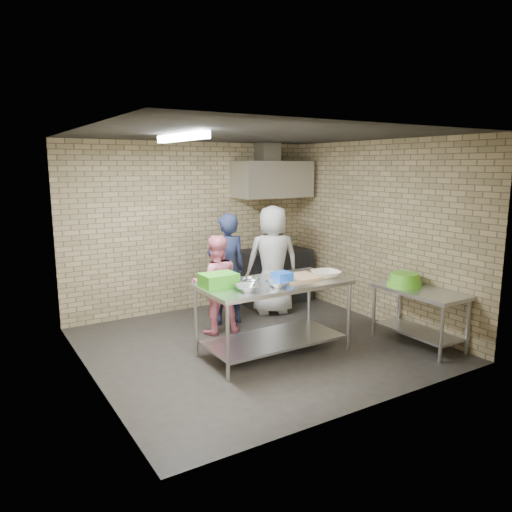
{
  "coord_description": "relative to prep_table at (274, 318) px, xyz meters",
  "views": [
    {
      "loc": [
        -3.21,
        -5.16,
        2.33
      ],
      "look_at": [
        0.1,
        0.2,
        1.15
      ],
      "focal_mm": 34.02,
      "sensor_mm": 36.0,
      "label": 1
    }
  ],
  "objects": [
    {
      "name": "mixing_bowl_c",
      "position": [
        -0.1,
        -0.22,
        0.49
      ],
      "size": [
        0.31,
        0.31,
        0.07
      ],
      "primitive_type": "imported",
      "rotation": [
        0.0,
        0.0,
        -0.18
      ],
      "color": "silver",
      "rests_on": "prep_table"
    },
    {
      "name": "wall_shelf",
      "position": [
        1.63,
        2.24,
        1.46
      ],
      "size": [
        0.8,
        0.2,
        0.04
      ],
      "primitive_type": "cube",
      "color": "#3F2B19",
      "rests_on": "back_wall"
    },
    {
      "name": "range_hood",
      "position": [
        1.33,
        2.05,
        1.64
      ],
      "size": [
        1.3,
        0.6,
        0.6
      ],
      "primitive_type": "cube",
      "color": "silver",
      "rests_on": "back_wall"
    },
    {
      "name": "bottle_green",
      "position": [
        1.78,
        2.24,
        1.55
      ],
      "size": [
        0.06,
        0.06,
        0.15
      ],
      "primitive_type": "cylinder",
      "color": "green",
      "rests_on": "wall_shelf"
    },
    {
      "name": "hood_duct",
      "position": [
        1.33,
        2.2,
        2.09
      ],
      "size": [
        0.35,
        0.3,
        0.3
      ],
      "primitive_type": "cube",
      "color": "#A5A8AD",
      "rests_on": "back_wall"
    },
    {
      "name": "floor",
      "position": [
        -0.02,
        0.35,
        -0.46
      ],
      "size": [
        4.2,
        4.2,
        0.0
      ],
      "primitive_type": "plane",
      "color": "black",
      "rests_on": "ground"
    },
    {
      "name": "mixing_bowl_a",
      "position": [
        -0.5,
        -0.2,
        0.5
      ],
      "size": [
        0.33,
        0.33,
        0.07
      ],
      "primitive_type": "imported",
      "rotation": [
        0.0,
        0.0,
        -0.18
      ],
      "color": "#B3B6BA",
      "rests_on": "prep_table"
    },
    {
      "name": "side_counter",
      "position": [
        1.78,
        -0.75,
        -0.09
      ],
      "size": [
        0.6,
        1.2,
        0.75
      ],
      "primitive_type": "cube",
      "color": "silver",
      "rests_on": "floor"
    },
    {
      "name": "right_wall",
      "position": [
        2.08,
        0.35,
        0.89
      ],
      "size": [
        0.06,
        4.0,
        2.7
      ],
      "primitive_type": "cube",
      "color": "tan",
      "rests_on": "ground"
    },
    {
      "name": "front_wall",
      "position": [
        -0.02,
        -1.65,
        0.89
      ],
      "size": [
        4.2,
        0.06,
        2.7
      ],
      "primitive_type": "cube",
      "color": "tan",
      "rests_on": "ground"
    },
    {
      "name": "mixing_bowl_b",
      "position": [
        -0.3,
        0.05,
        0.5
      ],
      "size": [
        0.26,
        0.26,
        0.07
      ],
      "primitive_type": "imported",
      "rotation": [
        0.0,
        0.0,
        -0.18
      ],
      "color": "silver",
      "rests_on": "prep_table"
    },
    {
      "name": "back_wall",
      "position": [
        -0.02,
        2.35,
        0.89
      ],
      "size": [
        4.2,
        0.06,
        2.7
      ],
      "primitive_type": "cube",
      "color": "tan",
      "rests_on": "ground"
    },
    {
      "name": "prep_table",
      "position": [
        0.0,
        0.0,
        0.0
      ],
      "size": [
        1.84,
        0.92,
        0.92
      ],
      "primitive_type": "cube",
      "color": "silver",
      "rests_on": "floor"
    },
    {
      "name": "cutting_board",
      "position": [
        0.35,
        -0.02,
        0.48
      ],
      "size": [
        0.56,
        0.43,
        0.03
      ],
      "primitive_type": "cube",
      "color": "tan",
      "rests_on": "prep_table"
    },
    {
      "name": "woman_pink",
      "position": [
        -0.26,
        1.06,
        0.23
      ],
      "size": [
        0.79,
        0.68,
        1.39
      ],
      "primitive_type": "imported",
      "rotation": [
        0.0,
        0.0,
        2.89
      ],
      "color": "pink",
      "rests_on": "floor"
    },
    {
      "name": "ceramic_bowl",
      "position": [
        0.7,
        -0.15,
        0.5
      ],
      "size": [
        0.41,
        0.41,
        0.09
      ],
      "primitive_type": "imported",
      "rotation": [
        0.0,
        0.0,
        -0.18
      ],
      "color": "beige",
      "rests_on": "prep_table"
    },
    {
      "name": "woman_white",
      "position": [
        0.93,
        1.44,
        0.4
      ],
      "size": [
        0.97,
        0.79,
        1.72
      ],
      "primitive_type": "imported",
      "rotation": [
        0.0,
        0.0,
        2.82
      ],
      "color": "silver",
      "rests_on": "floor"
    },
    {
      "name": "bottle_red",
      "position": [
        1.38,
        2.24,
        1.57
      ],
      "size": [
        0.07,
        0.07,
        0.18
      ],
      "primitive_type": "cylinder",
      "color": "#B22619",
      "rests_on": "wall_shelf"
    },
    {
      "name": "man_navy",
      "position": [
        0.07,
        1.36,
        0.36
      ],
      "size": [
        0.64,
        0.46,
        1.65
      ],
      "primitive_type": "imported",
      "rotation": [
        0.0,
        0.0,
        3.03
      ],
      "color": "#151C36",
      "rests_on": "floor"
    },
    {
      "name": "stove",
      "position": [
        1.33,
        2.0,
        -0.01
      ],
      "size": [
        1.2,
        0.7,
        0.9
      ],
      "primitive_type": "cube",
      "color": "black",
      "rests_on": "floor"
    },
    {
      "name": "left_wall",
      "position": [
        -2.12,
        0.35,
        0.89
      ],
      "size": [
        0.06,
        4.0,
        2.7
      ],
      "primitive_type": "cube",
      "color": "tan",
      "rests_on": "ground"
    },
    {
      "name": "fluorescent_fixture",
      "position": [
        -1.02,
        0.35,
        2.18
      ],
      "size": [
        0.1,
        1.25,
        0.08
      ],
      "primitive_type": "cube",
      "color": "white",
      "rests_on": "ceiling"
    },
    {
      "name": "green_crate",
      "position": [
        -0.7,
        0.12,
        0.54
      ],
      "size": [
        0.41,
        0.31,
        0.16
      ],
      "primitive_type": "cube",
      "color": "green",
      "rests_on": "prep_table"
    },
    {
      "name": "ceiling",
      "position": [
        -0.02,
        0.35,
        2.24
      ],
      "size": [
        4.2,
        4.2,
        0.0
      ],
      "primitive_type": "plane",
      "rotation": [
        3.14,
        0.0,
        0.0
      ],
      "color": "black",
      "rests_on": "ground"
    },
    {
      "name": "blue_tub",
      "position": [
        0.05,
        -0.1,
        0.53
      ],
      "size": [
        0.2,
        0.2,
        0.13
      ],
      "primitive_type": "cube",
      "color": "blue",
      "rests_on": "prep_table"
    },
    {
      "name": "green_basin",
      "position": [
        1.76,
        -0.5,
        0.37
      ],
      "size": [
        0.46,
        0.46,
        0.17
      ],
      "primitive_type": null,
      "color": "#59C626",
      "rests_on": "side_counter"
    }
  ]
}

